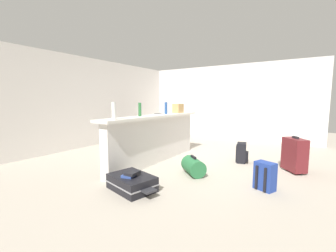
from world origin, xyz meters
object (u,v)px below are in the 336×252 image
Objects in this scene: suitcase_upright_maroon at (294,154)px; grocery_bag at (178,108)px; suitcase_flat_black at (132,183)px; duffel_bag_green at (193,166)px; bottle_white at (114,111)px; dining_table at (149,122)px; bottle_blue at (166,108)px; backpack_blue at (265,176)px; backpack_black at (242,153)px; bottle_clear at (186,108)px; bottle_green at (140,109)px; book_stack at (131,174)px; dining_chair_near_partition at (161,127)px.

grocery_bag is at bearing 88.67° from suitcase_upright_maroon.
duffel_bag_green is (1.11, -0.46, 0.04)m from suitcase_flat_black.
dining_table is (2.93, 1.58, -0.51)m from bottle_white.
bottle_blue is 2.70m from suitcase_upright_maroon.
dining_table reaches higher than backpack_blue.
backpack_black is 1.45m from backpack_blue.
bottle_white is 3.35m from suitcase_upright_maroon.
bottle_clear is (2.44, -0.00, -0.02)m from bottle_white.
bottle_green is at bearing 174.93° from bottle_clear.
bottle_white is 0.68× the size of backpack_black.
bottle_white reaches higher than grocery_bag.
bottle_white reaches higher than book_stack.
bottle_white is 2.18m from grocery_bag.
bottle_green is at bearing -155.56° from dining_chair_near_partition.
bottle_blue is 0.82m from bottle_clear.
bottle_clear reaches higher than dining_table.
dining_chair_near_partition is 3.81m from backpack_blue.
dining_chair_near_partition is (0.72, 1.01, -0.61)m from grocery_bag.
bottle_green is at bearing 131.15° from backpack_black.
bottle_blue reaches higher than dining_table.
dining_table is at bearing 34.07° from bottle_green.
bottle_clear is 0.28× the size of suitcase_flat_black.
backpack_blue is 0.75× the size of duffel_bag_green.
suitcase_flat_black is at bearing 139.35° from suitcase_upright_maroon.
bottle_clear is 2.61m from suitcase_upright_maroon.
bottle_white is 3.37m from dining_table.
bottle_blue is 0.56m from grocery_bag.
bottle_clear is (1.63, -0.14, -0.01)m from bottle_green.
backpack_blue is at bearing -121.01° from dining_chair_near_partition.
suitcase_upright_maroon is (2.12, -2.46, -0.83)m from bottle_white.
book_stack is (-2.41, 0.96, 0.05)m from backpack_black.
backpack_blue is (-1.96, -3.26, -0.31)m from dining_chair_near_partition.
backpack_black is 2.60m from book_stack.
backpack_black is (2.38, -0.97, 0.09)m from suitcase_flat_black.
bottle_green is at bearing 93.31° from backpack_blue.
book_stack is at bearing 158.70° from duffel_bag_green.
bottle_white is at bearing -151.71° from dining_table.
dining_chair_near_partition is (2.90, 1.09, -0.64)m from bottle_white.
backpack_blue is 2.00m from book_stack.
duffel_bag_green is at bearing 89.40° from backpack_blue.
bottle_blue is (0.81, -0.07, 0.00)m from bottle_green.
book_stack is at bearing -152.42° from dining_chair_near_partition.
bottle_clear is 1.73m from dining_table.
suitcase_upright_maroon is (2.27, -1.95, 0.22)m from suitcase_flat_black.
backpack_black is 0.75× the size of duffel_bag_green.
backpack_black reaches higher than duffel_bag_green.
bottle_white reaches higher than dining_chair_near_partition.
grocery_bag reaches higher than suitcase_flat_black.
dining_table is at bearing 72.58° from bottle_clear.
dining_chair_near_partition is at bearing 27.65° from suitcase_flat_black.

